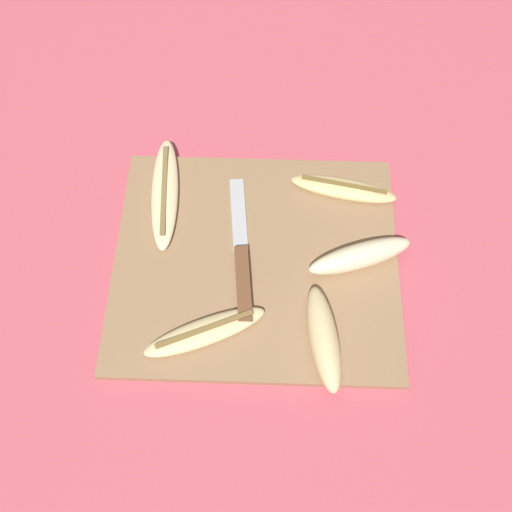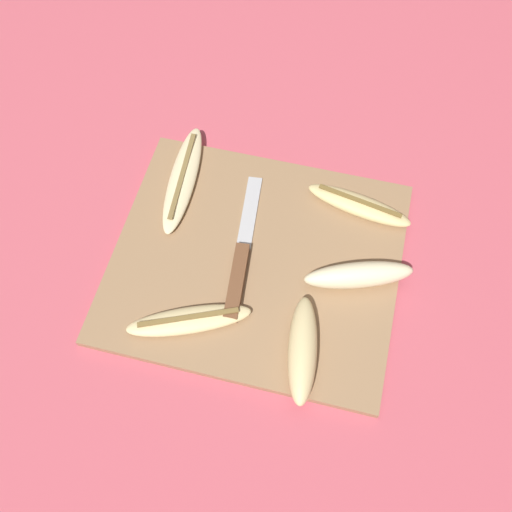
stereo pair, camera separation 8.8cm
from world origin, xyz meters
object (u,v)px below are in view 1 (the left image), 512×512
Objects in this scene: knife at (242,272)px; banana_mellow_near at (324,338)px; banana_bright_far at (360,256)px; banana_cream_curved at (165,193)px; banana_ripe_center at (205,332)px; banana_spotted_left at (343,189)px.

knife is 0.15m from banana_mellow_near.
banana_mellow_near is at bearing -113.40° from banana_bright_far.
banana_ripe_center reaches higher than banana_cream_curved.
banana_spotted_left is (0.15, 0.15, 0.00)m from knife.
banana_ripe_center is at bearing -129.01° from banana_spotted_left.
banana_mellow_near is at bearing -47.41° from knife.
banana_ripe_center is at bearing -150.97° from banana_bright_far.
knife is at bearing 63.54° from banana_ripe_center.
banana_mellow_near is 0.14m from banana_bright_far.
banana_spotted_left is at bearing 39.01° from knife.
banana_mellow_near reaches higher than knife.
banana_mellow_near is 0.92× the size of banana_spotted_left.
banana_spotted_left is 0.31m from banana_ripe_center.
banana_spotted_left reaches higher than banana_cream_curved.
banana_cream_curved is 1.34× the size of banana_mellow_near.
banana_bright_far is (0.02, -0.12, 0.01)m from banana_spotted_left.
banana_cream_curved is 0.32m from banana_bright_far.
knife is at bearing -171.43° from banana_bright_far.
banana_ripe_center is at bearing -122.25° from knife.
knife is 1.56× the size of banana_bright_far.
banana_spotted_left is (0.04, 0.25, -0.01)m from banana_mellow_near.
banana_spotted_left reaches higher than banana_ripe_center.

